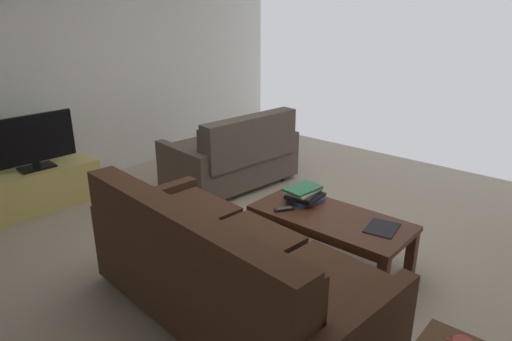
{
  "coord_description": "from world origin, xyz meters",
  "views": [
    {
      "loc": [
        -2.11,
        2.69,
        1.96
      ],
      "look_at": [
        0.01,
        0.2,
        0.74
      ],
      "focal_mm": 32.29,
      "sensor_mm": 36.0,
      "label": 1
    }
  ],
  "objects_px": {
    "sofa_main": "(224,272)",
    "loose_magazine": "(382,228)",
    "tv_remote": "(284,209)",
    "book_stack": "(304,194)",
    "loveseat_near": "(234,156)",
    "coffee_table": "(330,223)",
    "flat_tv": "(32,141)",
    "tv_stand": "(40,188)"
  },
  "relations": [
    {
      "from": "sofa_main",
      "to": "loose_magazine",
      "type": "distance_m",
      "value": 1.23
    },
    {
      "from": "tv_remote",
      "to": "book_stack",
      "type": "bearing_deg",
      "value": -91.92
    },
    {
      "from": "sofa_main",
      "to": "loveseat_near",
      "type": "xyz_separation_m",
      "value": [
        1.54,
        -1.75,
        -0.02
      ]
    },
    {
      "from": "coffee_table",
      "to": "tv_remote",
      "type": "bearing_deg",
      "value": 25.83
    },
    {
      "from": "coffee_table",
      "to": "tv_remote",
      "type": "distance_m",
      "value": 0.37
    },
    {
      "from": "loveseat_near",
      "to": "tv_remote",
      "type": "distance_m",
      "value": 1.58
    },
    {
      "from": "tv_remote",
      "to": "flat_tv",
      "type": "bearing_deg",
      "value": 19.07
    },
    {
      "from": "tv_stand",
      "to": "flat_tv",
      "type": "bearing_deg",
      "value": -132.81
    },
    {
      "from": "sofa_main",
      "to": "loveseat_near",
      "type": "distance_m",
      "value": 2.33
    },
    {
      "from": "loveseat_near",
      "to": "loose_magazine",
      "type": "relative_size",
      "value": 5.58
    },
    {
      "from": "tv_stand",
      "to": "tv_remote",
      "type": "distance_m",
      "value": 2.54
    },
    {
      "from": "loveseat_near",
      "to": "loose_magazine",
      "type": "height_order",
      "value": "loveseat_near"
    },
    {
      "from": "sofa_main",
      "to": "coffee_table",
      "type": "relative_size",
      "value": 1.72
    },
    {
      "from": "loveseat_near",
      "to": "coffee_table",
      "type": "distance_m",
      "value": 1.8
    },
    {
      "from": "tv_stand",
      "to": "book_stack",
      "type": "relative_size",
      "value": 3.38
    },
    {
      "from": "sofa_main",
      "to": "book_stack",
      "type": "height_order",
      "value": "sofa_main"
    },
    {
      "from": "sofa_main",
      "to": "book_stack",
      "type": "distance_m",
      "value": 1.18
    },
    {
      "from": "tv_stand",
      "to": "loveseat_near",
      "type": "bearing_deg",
      "value": -122.3
    },
    {
      "from": "loveseat_near",
      "to": "tv_remote",
      "type": "xyz_separation_m",
      "value": [
        -1.33,
        0.84,
        0.06
      ]
    },
    {
      "from": "sofa_main",
      "to": "loose_magazine",
      "type": "height_order",
      "value": "sofa_main"
    },
    {
      "from": "tv_stand",
      "to": "book_stack",
      "type": "bearing_deg",
      "value": -155.76
    },
    {
      "from": "loveseat_near",
      "to": "coffee_table",
      "type": "height_order",
      "value": "loveseat_near"
    },
    {
      "from": "loveseat_near",
      "to": "book_stack",
      "type": "xyz_separation_m",
      "value": [
        -1.34,
        0.59,
        0.11
      ]
    },
    {
      "from": "tv_remote",
      "to": "loose_magazine",
      "type": "xyz_separation_m",
      "value": [
        -0.72,
        -0.22,
        -0.01
      ]
    },
    {
      "from": "loveseat_near",
      "to": "flat_tv",
      "type": "relative_size",
      "value": 1.83
    },
    {
      "from": "sofa_main",
      "to": "loose_magazine",
      "type": "relative_size",
      "value": 8.04
    },
    {
      "from": "sofa_main",
      "to": "loose_magazine",
      "type": "bearing_deg",
      "value": -114.53
    },
    {
      "from": "flat_tv",
      "to": "loveseat_near",
      "type": "bearing_deg",
      "value": -122.3
    },
    {
      "from": "tv_stand",
      "to": "loose_magazine",
      "type": "bearing_deg",
      "value": -161.47
    },
    {
      "from": "sofa_main",
      "to": "flat_tv",
      "type": "bearing_deg",
      "value": -1.67
    },
    {
      "from": "book_stack",
      "to": "sofa_main",
      "type": "bearing_deg",
      "value": 99.97
    },
    {
      "from": "coffee_table",
      "to": "tv_remote",
      "type": "relative_size",
      "value": 7.76
    },
    {
      "from": "book_stack",
      "to": "loveseat_near",
      "type": "bearing_deg",
      "value": -23.78
    },
    {
      "from": "flat_tv",
      "to": "tv_remote",
      "type": "distance_m",
      "value": 2.54
    },
    {
      "from": "loveseat_near",
      "to": "flat_tv",
      "type": "distance_m",
      "value": 2.0
    },
    {
      "from": "sofa_main",
      "to": "coffee_table",
      "type": "bearing_deg",
      "value": -96.22
    },
    {
      "from": "book_stack",
      "to": "loose_magazine",
      "type": "xyz_separation_m",
      "value": [
        -0.71,
        0.04,
        -0.05
      ]
    },
    {
      "from": "book_stack",
      "to": "tv_remote",
      "type": "bearing_deg",
      "value": 88.08
    },
    {
      "from": "sofa_main",
      "to": "loose_magazine",
      "type": "xyz_separation_m",
      "value": [
        -0.51,
        -1.12,
        0.03
      ]
    },
    {
      "from": "coffee_table",
      "to": "tv_stand",
      "type": "distance_m",
      "value": 2.89
    },
    {
      "from": "tv_stand",
      "to": "loose_magazine",
      "type": "height_order",
      "value": "tv_stand"
    },
    {
      "from": "tv_remote",
      "to": "loose_magazine",
      "type": "bearing_deg",
      "value": -163.33
    }
  ]
}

